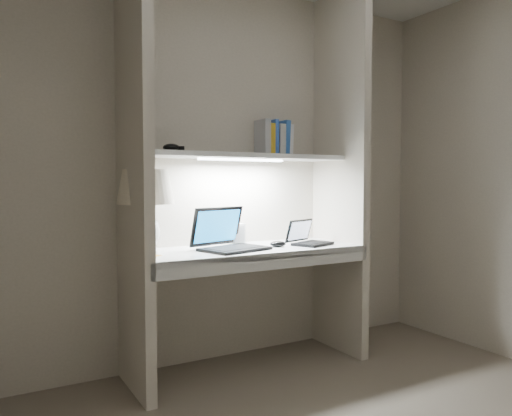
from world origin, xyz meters
TOP-DOWN VIEW (x-y plane):
  - back_wall at (0.00, 1.50)m, footprint 3.20×0.01m
  - alcove_panel_left at (-0.73, 1.23)m, footprint 0.06×0.55m
  - alcove_panel_right at (0.73, 1.23)m, footprint 0.06×0.55m
  - desk at (0.00, 1.23)m, footprint 1.40×0.55m
  - desk_apron at (0.00, 0.96)m, footprint 1.46×0.03m
  - shelf at (0.00, 1.32)m, footprint 1.40×0.36m
  - strip_light at (0.00, 1.32)m, footprint 0.60×0.04m
  - table_lamp at (-0.64, 1.31)m, footprint 0.33×0.33m
  - laptop_main at (-0.15, 1.22)m, footprint 0.46×0.43m
  - laptop_netbook at (0.41, 1.16)m, footprint 0.32×0.30m
  - speaker at (0.01, 1.42)m, footprint 0.11×0.08m
  - mouse at (0.18, 1.17)m, footprint 0.12×0.10m
  - cable_coil at (-0.07, 1.25)m, footprint 0.10×0.10m
  - sticky_note at (-0.64, 1.19)m, footprint 0.10×0.10m
  - book_row at (0.30, 1.43)m, footprint 0.23×0.16m
  - shelf_box at (-0.64, 1.35)m, footprint 0.09×0.07m
  - shelf_gadget at (-0.46, 1.35)m, footprint 0.14×0.12m

SIDE VIEW (x-z plane):
  - desk_apron at x=0.00m, z-range 0.67..0.77m
  - desk at x=0.00m, z-range 0.73..0.77m
  - sticky_note at x=-0.64m, z-range 0.77..0.77m
  - cable_coil at x=-0.07m, z-range 0.77..0.78m
  - mouse at x=0.18m, z-range 0.77..0.81m
  - laptop_netbook at x=0.41m, z-range 0.73..0.89m
  - laptop_main at x=-0.15m, z-range 0.70..0.96m
  - speaker at x=0.01m, z-range 0.77..0.91m
  - table_lamp at x=-0.64m, z-range 0.85..1.34m
  - back_wall at x=0.00m, z-range 0.00..2.50m
  - alcove_panel_left at x=-0.73m, z-range 0.00..2.50m
  - alcove_panel_right at x=0.73m, z-range 0.00..2.50m
  - strip_light at x=0.00m, z-range 1.32..1.34m
  - shelf at x=0.00m, z-range 1.34..1.36m
  - shelf_gadget at x=-0.46m, z-range 1.37..1.42m
  - shelf_box at x=-0.64m, z-range 1.36..1.49m
  - book_row at x=0.30m, z-range 1.36..1.60m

